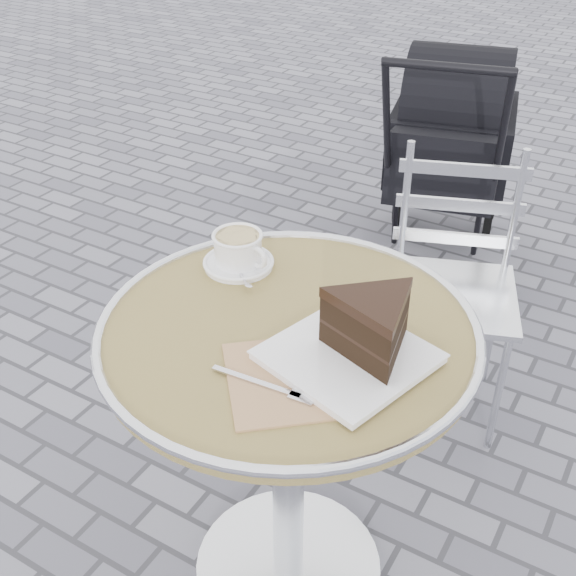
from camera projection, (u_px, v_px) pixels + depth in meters
The scene contains 6 objects.
ground at pixel (288, 570), 1.74m from camera, with size 80.00×80.00×0.00m, color slate.
cafe_table at pixel (288, 394), 1.43m from camera, with size 0.72×0.72×0.74m.
cappuccino_set at pixel (239, 252), 1.50m from camera, with size 0.15×0.15×0.07m.
cake_plate_set at pixel (365, 333), 1.22m from camera, with size 0.38×0.40×0.13m.
bistro_chair at pixel (455, 255), 2.02m from camera, with size 0.46×0.46×0.79m.
baby_stroller at pixel (448, 157), 2.76m from camera, with size 0.61×0.97×0.94m.
Camera 1 is at (0.55, -0.92, 1.53)m, focal length 45.00 mm.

